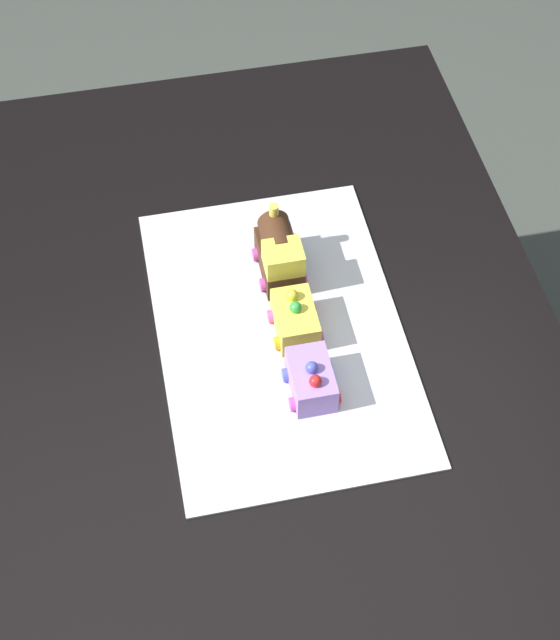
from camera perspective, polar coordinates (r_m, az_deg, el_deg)
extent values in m
plane|color=#474C44|center=(2.20, -0.94, -12.80)|extent=(8.00, 8.00, 0.00)
cube|color=black|center=(1.56, -1.29, -2.05)|extent=(1.40, 1.00, 0.03)
cube|color=black|center=(2.26, -15.28, 3.99)|extent=(0.07, 0.07, 0.71)
cube|color=black|center=(2.32, 6.68, 7.42)|extent=(0.07, 0.07, 0.71)
cube|color=silver|center=(1.57, 0.00, -0.70)|extent=(0.60, 0.40, 0.00)
cube|color=#472816|center=(1.62, -0.05, 3.57)|extent=(0.12, 0.06, 0.05)
cylinder|color=#472816|center=(1.60, -0.16, 5.01)|extent=(0.08, 0.05, 0.05)
cube|color=#F4E04C|center=(1.57, 0.20, 3.74)|extent=(0.06, 0.06, 0.04)
cylinder|color=#F4E04C|center=(1.60, -0.37, 6.50)|extent=(0.02, 0.02, 0.03)
sphere|color=#F4EFCC|center=(1.66, -0.53, 5.51)|extent=(0.02, 0.02, 0.02)
cylinder|color=#D84CB2|center=(1.65, -1.51, 3.96)|extent=(0.02, 0.01, 0.02)
cylinder|color=#D84CB2|center=(1.61, -1.06, 2.13)|extent=(0.02, 0.01, 0.02)
cylinder|color=green|center=(1.66, 0.93, 4.34)|extent=(0.02, 0.01, 0.02)
cylinder|color=#D84CB2|center=(1.62, 1.44, 2.53)|extent=(0.02, 0.01, 0.02)
cube|color=#F4E04C|center=(1.54, 0.92, 0.00)|extent=(0.10, 0.06, 0.06)
cylinder|color=#D84CB2|center=(1.57, -0.58, 0.21)|extent=(0.02, 0.01, 0.02)
cylinder|color=orange|center=(1.54, -0.18, -1.40)|extent=(0.02, 0.01, 0.02)
cylinder|color=red|center=(1.58, 1.98, 0.63)|extent=(0.02, 0.01, 0.02)
cylinder|color=#D84CB2|center=(1.55, 2.43, -0.96)|extent=(0.02, 0.01, 0.02)
sphere|color=green|center=(1.52, 0.94, 0.77)|extent=(0.02, 0.02, 0.02)
sphere|color=yellow|center=(1.53, 0.74, 1.50)|extent=(0.02, 0.02, 0.02)
cube|color=#AD84E0|center=(1.48, 1.89, -3.61)|extent=(0.10, 0.06, 0.06)
cylinder|color=#4C59D8|center=(1.50, 0.30, -3.33)|extent=(0.02, 0.01, 0.02)
cylinder|color=#D84CB2|center=(1.47, 0.73, -5.08)|extent=(0.02, 0.01, 0.02)
cylinder|color=#4C59D8|center=(1.51, 2.97, -2.86)|extent=(0.02, 0.01, 0.02)
cylinder|color=red|center=(1.48, 3.46, -4.60)|extent=(0.02, 0.01, 0.02)
sphere|color=red|center=(1.44, 2.14, -3.69)|extent=(0.02, 0.02, 0.02)
sphere|color=#4C59D8|center=(1.45, 1.92, -2.88)|extent=(0.02, 0.02, 0.02)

